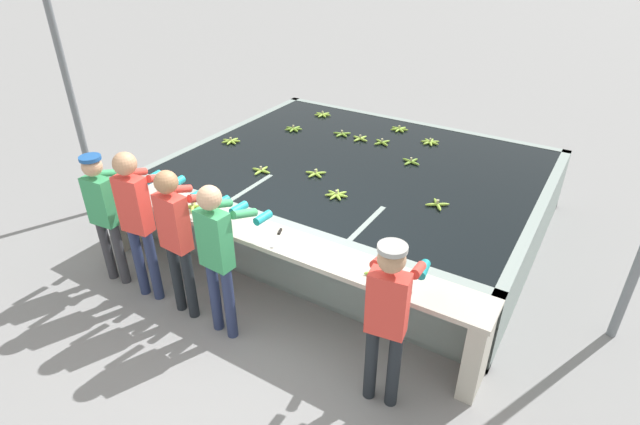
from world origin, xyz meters
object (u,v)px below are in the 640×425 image
at_px(worker_3, 218,248).
at_px(banana_bunch_floating_9, 382,142).
at_px(banana_bunch_floating_1, 337,195).
at_px(banana_bunch_floating_2, 261,171).
at_px(banana_bunch_floating_8, 342,134).
at_px(banana_bunch_floating_3, 430,142).
at_px(banana_bunch_ledge_1, 193,206).
at_px(worker_2, 177,231).
at_px(worker_1, 138,213).
at_px(worker_4, 388,311).
at_px(banana_bunch_floating_4, 323,114).
at_px(knife_0, 278,235).
at_px(worker_0, 105,208).
at_px(banana_bunch_floating_7, 231,141).
at_px(banana_bunch_floating_0, 437,204).
at_px(banana_bunch_floating_6, 411,162).
at_px(banana_bunch_floating_10, 360,139).
at_px(support_post_left, 73,104).
at_px(banana_bunch_ledge_0, 379,273).
at_px(banana_bunch_floating_11, 399,129).
at_px(banana_bunch_floating_12, 293,129).
at_px(banana_bunch_floating_5, 316,173).

distance_m(worker_3, banana_bunch_floating_9, 3.41).
xyz_separation_m(worker_3, banana_bunch_floating_1, (0.32, 1.68, -0.10)).
bearing_deg(banana_bunch_floating_2, banana_bunch_floating_8, 81.41).
bearing_deg(banana_bunch_floating_3, banana_bunch_ledge_1, -116.25).
bearing_deg(worker_2, worker_1, -179.34).
distance_m(worker_1, worker_4, 2.83).
xyz_separation_m(banana_bunch_floating_9, banana_bunch_ledge_1, (-0.99, -2.82, 0.00)).
height_order(banana_bunch_floating_4, knife_0, banana_bunch_floating_4).
height_order(worker_0, worker_2, worker_2).
distance_m(banana_bunch_floating_7, knife_0, 2.67).
relative_size(banana_bunch_floating_4, banana_bunch_floating_9, 1.07).
relative_size(banana_bunch_floating_0, banana_bunch_floating_9, 0.96).
bearing_deg(banana_bunch_floating_8, banana_bunch_floating_9, 0.66).
relative_size(banana_bunch_floating_4, banana_bunch_floating_6, 1.01).
relative_size(worker_3, banana_bunch_floating_8, 6.15).
distance_m(banana_bunch_floating_0, banana_bunch_floating_10, 2.12).
height_order(worker_0, banana_bunch_floating_1, worker_0).
distance_m(worker_0, knife_0, 1.99).
xyz_separation_m(banana_bunch_floating_9, support_post_left, (-3.34, -2.48, 0.69)).
relative_size(worker_4, banana_bunch_ledge_0, 6.58).
height_order(banana_bunch_floating_7, support_post_left, support_post_left).
distance_m(banana_bunch_floating_3, banana_bunch_floating_6, 0.79).
distance_m(worker_0, worker_3, 1.66).
height_order(banana_bunch_floating_8, banana_bunch_floating_11, same).
distance_m(banana_bunch_floating_1, banana_bunch_floating_8, 1.94).
xyz_separation_m(banana_bunch_floating_1, support_post_left, (-3.57, -0.75, 0.69)).
xyz_separation_m(worker_1, banana_bunch_floating_4, (-0.18, 3.99, -0.15)).
relative_size(banana_bunch_floating_12, support_post_left, 0.09).
xyz_separation_m(banana_bunch_floating_9, banana_bunch_floating_12, (-1.41, -0.21, -0.00)).
bearing_deg(banana_bunch_ledge_0, banana_bunch_floating_5, 137.47).
bearing_deg(banana_bunch_floating_4, banana_bunch_floating_3, -6.07).
relative_size(worker_4, banana_bunch_floating_12, 5.82).
height_order(banana_bunch_floating_11, banana_bunch_floating_12, same).
relative_size(banana_bunch_floating_4, knife_0, 0.83).
relative_size(banana_bunch_floating_8, knife_0, 0.81).
xyz_separation_m(worker_2, support_post_left, (-2.71, 0.91, 0.58)).
bearing_deg(banana_bunch_floating_7, banana_bunch_floating_11, 42.47).
xyz_separation_m(worker_0, banana_bunch_floating_9, (1.74, 3.40, -0.04)).
xyz_separation_m(banana_bunch_floating_1, banana_bunch_floating_8, (-0.90, 1.72, 0.00)).
height_order(banana_bunch_floating_10, banana_bunch_floating_12, same).
xyz_separation_m(worker_4, banana_bunch_floating_7, (-3.54, 2.24, -0.08)).
bearing_deg(banana_bunch_floating_6, banana_bunch_floating_0, -52.78).
bearing_deg(banana_bunch_ledge_0, worker_4, -57.82).
distance_m(worker_2, banana_bunch_ledge_1, 0.68).
relative_size(banana_bunch_floating_4, banana_bunch_ledge_1, 1.15).
bearing_deg(banana_bunch_floating_1, banana_bunch_floating_9, 97.82).
height_order(worker_3, banana_bunch_floating_9, worker_3).
xyz_separation_m(worker_4, banana_bunch_ledge_1, (-2.63, 0.52, -0.07)).
height_order(banana_bunch_floating_3, banana_bunch_floating_7, same).
distance_m(worker_0, banana_bunch_floating_0, 3.69).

